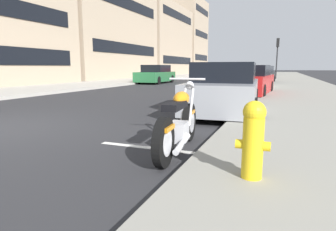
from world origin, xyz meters
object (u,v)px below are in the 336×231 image
Objects in this scene: parked_motorcycle at (179,124)px; car_opposite_curb at (156,75)px; parked_car_far_down_curb at (248,81)px; parked_car_behind_motorcycle at (225,90)px; parked_car_mid_block at (255,77)px; fire_hydrant at (253,138)px; parked_car_second_in_row at (261,75)px; crossing_truck at (235,70)px; traffic_signal_near_corner at (277,50)px.

car_opposite_curb reaches higher than parked_motorcycle.
parked_car_behind_motorcycle is at bearing -176.57° from parked_car_far_down_curb.
fire_hydrant is (-15.81, -1.33, -0.09)m from parked_car_mid_block.
parked_car_second_in_row is at bearing -3.04° from parked_car_mid_block.
crossing_truck is at bearing 4.36° from parked_car_behind_motorcycle.
parked_car_second_in_row is at bearing 103.23° from crossing_truck.
crossing_truck is 1.25× the size of traffic_signal_near_corner.
traffic_signal_near_corner is (9.46, -9.13, 2.34)m from car_opposite_curb.
parked_car_behind_motorcycle is at bearing -3.66° from parked_motorcycle.
parked_car_behind_motorcycle is 15.68m from parked_car_second_in_row.
fire_hydrant is (-10.80, -1.20, -0.08)m from parked_car_far_down_curb.
parked_car_far_down_curb is 17.49m from traffic_signal_near_corner.
traffic_signal_near_corner is at bearing -6.21° from parked_motorcycle.
parked_car_far_down_curb is 10.87m from fire_hydrant.
fire_hydrant is at bearing -169.72° from parked_car_far_down_curb.
parked_car_far_down_curb is at bearing -4.31° from parked_motorcycle.
parked_car_mid_block reaches higher than parked_motorcycle.
parked_car_far_down_curb is at bearing 6.33° from fire_hydrant.
parked_car_mid_block is at bearing 175.15° from traffic_signal_near_corner.
car_opposite_curb is at bearing 27.76° from parked_car_behind_motorcycle.
fire_hydrant is at bearing -169.95° from parked_car_behind_motorcycle.
crossing_truck is at bearing 20.67° from parked_car_second_in_row.
parked_car_behind_motorcycle is (4.13, 0.04, 0.24)m from parked_motorcycle.
parked_car_second_in_row is at bearing 104.13° from car_opposite_curb.
parked_car_second_in_row is (10.07, 0.07, 0.01)m from parked_car_far_down_curb.
fire_hydrant is 0.21× the size of traffic_signal_near_corner.
parked_motorcycle is 14.74m from parked_car_mid_block.
parked_car_second_in_row is 0.91× the size of crossing_truck.
parked_motorcycle is 9.74m from parked_car_far_down_curb.
parked_car_far_down_curb is at bearing -4.00° from parked_car_behind_motorcycle.
parked_car_behind_motorcycle is 0.96× the size of parked_car_second_in_row.
parked_car_far_down_curb is at bearing -175.83° from parked_car_second_in_row.
parked_car_mid_block is 15.86m from fire_hydrant.
parked_car_behind_motorcycle reaches higher than parked_motorcycle.
traffic_signal_near_corner is (-5.62, -4.89, 2.14)m from crossing_truck.
parked_car_mid_block reaches higher than parked_car_far_down_curb.
traffic_signal_near_corner is (22.92, -0.97, 2.36)m from parked_car_behind_motorcycle.
crossing_truck reaches higher than parked_car_far_down_curb.
parked_car_behind_motorcycle is 0.97× the size of parked_car_far_down_curb.
crossing_truck reaches higher than parked_motorcycle.
parked_car_behind_motorcycle is 23.06m from traffic_signal_near_corner.
car_opposite_curb is at bearing 136.00° from traffic_signal_near_corner.
traffic_signal_near_corner is (27.04, -0.92, 2.59)m from parked_motorcycle.
parked_car_second_in_row reaches higher than parked_motorcycle.
parked_car_mid_block is at bearing 4.80° from fire_hydrant.
parked_motorcycle is 0.48× the size of parked_car_far_down_curb.
parked_car_second_in_row is 5.43× the size of fire_hydrant.
parked_car_mid_block is 5.51× the size of fire_hydrant.
traffic_signal_near_corner reaches higher than parked_car_mid_block.
car_opposite_curb is (2.85, 8.09, 0.03)m from parked_car_mid_block.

